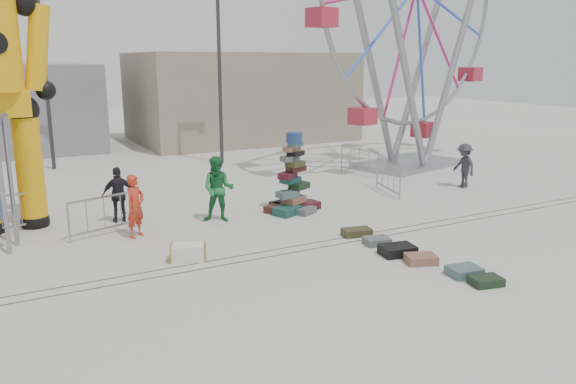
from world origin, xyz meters
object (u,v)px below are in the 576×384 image
ferris_wheel (416,10)px  barricade_wheel_back (359,161)px  lamp_post_right (221,63)px  pedestrian_grey (464,166)px  pedestrian_red (135,206)px  pedestrian_green (218,189)px  barricade_wheel_front (388,178)px  pedestrian_black (119,195)px  barricade_dummy_b (1,214)px  lamp_post_left (46,63)px  suitcase_tower (293,189)px  barricade_dummy_c (104,215)px  steamer_trunk (188,252)px

ferris_wheel → barricade_wheel_back: bearing=176.9°
lamp_post_right → ferris_wheel: size_ratio=0.59×
barricade_wheel_back → pedestrian_grey: pedestrian_grey is taller
pedestrian_red → ferris_wheel: bearing=-17.1°
pedestrian_green → pedestrian_grey: size_ratio=1.18×
barricade_wheel_front → pedestrian_black: size_ratio=1.23×
barricade_dummy_b → pedestrian_red: 3.73m
lamp_post_left → barricade_wheel_front: bearing=-46.7°
ferris_wheel → pedestrian_red: bearing=-174.6°
lamp_post_left → pedestrian_black: (0.69, -9.63, -3.67)m
suitcase_tower → barricade_dummy_c: bearing=158.9°
suitcase_tower → barricade_wheel_back: suitcase_tower is taller
lamp_post_right → barricade_dummy_b: lamp_post_right is taller
barricade_wheel_back → pedestrian_green: 8.48m
pedestrian_black → pedestrian_green: bearing=156.1°
barricade_dummy_c → barricade_wheel_back: bearing=-0.1°
pedestrian_red → suitcase_tower: bearing=-32.8°
steamer_trunk → pedestrian_green: (1.86, 2.76, 0.77)m
lamp_post_left → barricade_dummy_c: lamp_post_left is taller
barricade_wheel_front → pedestrian_grey: bearing=-85.7°
lamp_post_right → suitcase_tower: bearing=-98.2°
barricade_dummy_c → pedestrian_red: pedestrian_red is taller
pedestrian_red → pedestrian_green: size_ratio=0.88×
suitcase_tower → ferris_wheel: (8.26, 4.32, 5.96)m
steamer_trunk → barricade_dummy_c: 3.30m
suitcase_tower → ferris_wheel: bearing=9.1°
lamp_post_left → pedestrian_red: (0.77, -11.28, -3.63)m
ferris_wheel → barricade_wheel_back: 6.87m
ferris_wheel → pedestrian_grey: bearing=-117.7°
ferris_wheel → barricade_wheel_front: bearing=-151.3°
suitcase_tower → pedestrian_green: (-2.45, 0.03, 0.27)m
lamp_post_left → pedestrian_grey: bearing=-40.4°
barricade_wheel_back → pedestrian_red: (-10.11, -4.05, 0.30)m
ferris_wheel → pedestrian_red: 15.15m
pedestrian_black → barricade_dummy_c: bearing=62.5°
barricade_dummy_b → barricade_wheel_back: size_ratio=1.00×
ferris_wheel → barricade_dummy_c: (-13.91, -4.06, -6.11)m
ferris_wheel → barricade_wheel_back: ferris_wheel is taller
pedestrian_red → pedestrian_grey: pedestrian_red is taller
suitcase_tower → barricade_wheel_back: bearing=17.3°
lamp_post_left → suitcase_tower: bearing=-62.5°
barricade_wheel_front → pedestrian_red: size_ratio=1.18×
barricade_dummy_b → pedestrian_grey: size_ratio=1.23×
barricade_dummy_b → pedestrian_green: (5.65, -1.61, 0.41)m
pedestrian_green → barricade_dummy_b: bearing=-165.5°
suitcase_tower → pedestrian_black: (-5.02, 1.33, 0.12)m
barricade_wheel_front → pedestrian_black: (-9.16, 0.81, 0.27)m
suitcase_tower → barricade_dummy_b: bearing=150.1°
barricade_dummy_b → barricade_dummy_c: same height
barricade_wheel_back → pedestrian_grey: 4.29m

